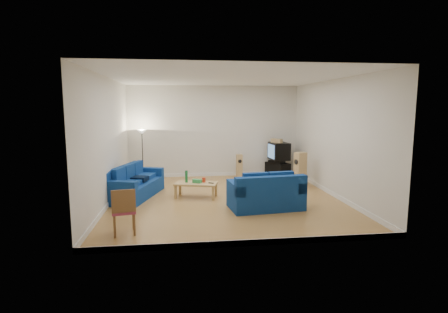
{
  "coord_description": "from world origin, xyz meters",
  "views": [
    {
      "loc": [
        -1.18,
        -9.07,
        2.44
      ],
      "look_at": [
        0.0,
        0.4,
        1.1
      ],
      "focal_mm": 28.0,
      "sensor_mm": 36.0,
      "label": 1
    }
  ],
  "objects": [
    {
      "name": "remote",
      "position": [
        -0.38,
        0.14,
        0.42
      ],
      "size": [
        0.15,
        0.12,
        0.02
      ],
      "primitive_type": "cube",
      "rotation": [
        0.0,
        0.0,
        -0.58
      ],
      "color": "black",
      "rests_on": "coffee_table"
    },
    {
      "name": "speaker_right",
      "position": [
        2.45,
        1.12,
        0.54
      ],
      "size": [
        0.39,
        0.35,
        1.09
      ],
      "rotation": [
        0.0,
        0.0,
        -1.2
      ],
      "color": "tan",
      "rests_on": "ground"
    },
    {
      "name": "bottle",
      "position": [
        -1.04,
        0.35,
        0.57
      ],
      "size": [
        0.09,
        0.09,
        0.32
      ],
      "primitive_type": "cylinder",
      "rotation": [
        0.0,
        0.0,
        -0.14
      ],
      "color": "#197233",
      "rests_on": "coffee_table"
    },
    {
      "name": "av_receiver",
      "position": [
        2.14,
        2.65,
        0.58
      ],
      "size": [
        0.61,
        0.61,
        0.11
      ],
      "primitive_type": "cube",
      "rotation": [
        0.0,
        0.0,
        -0.78
      ],
      "color": "black",
      "rests_on": "tv_stand"
    },
    {
      "name": "coffee_table",
      "position": [
        -0.79,
        0.27,
        0.36
      ],
      "size": [
        1.24,
        0.84,
        0.41
      ],
      "rotation": [
        0.0,
        0.0,
        -0.27
      ],
      "color": "tan",
      "rests_on": "ground"
    },
    {
      "name": "tv_stand",
      "position": [
        2.19,
        2.7,
        0.26
      ],
      "size": [
        0.79,
        0.97,
        0.52
      ],
      "primitive_type": "cube",
      "rotation": [
        0.0,
        0.0,
        -1.13
      ],
      "color": "black",
      "rests_on": "ground"
    },
    {
      "name": "tissue_box",
      "position": [
        -0.76,
        0.25,
        0.46
      ],
      "size": [
        0.26,
        0.22,
        0.1
      ],
      "primitive_type": "cube",
      "rotation": [
        0.0,
        0.0,
        -0.5
      ],
      "color": "green",
      "rests_on": "coffee_table"
    },
    {
      "name": "sofa_loveseat",
      "position": [
        0.85,
        -1.03,
        0.33
      ],
      "size": [
        1.83,
        1.15,
        0.86
      ],
      "rotation": [
        0.0,
        0.0,
        0.11
      ],
      "color": "navy",
      "rests_on": "ground"
    },
    {
      "name": "red_canister",
      "position": [
        -0.57,
        0.3,
        0.48
      ],
      "size": [
        0.13,
        0.13,
        0.13
      ],
      "primitive_type": "cylinder",
      "rotation": [
        0.0,
        0.0,
        -0.67
      ],
      "color": "red",
      "rests_on": "coffee_table"
    },
    {
      "name": "floor_lamp",
      "position": [
        -2.45,
        2.7,
        1.42
      ],
      "size": [
        0.29,
        0.29,
        1.71
      ],
      "color": "black",
      "rests_on": "ground"
    },
    {
      "name": "centre_speaker",
      "position": [
        2.13,
        2.7,
        1.3
      ],
      "size": [
        0.37,
        0.4,
        0.14
      ],
      "primitive_type": "cube",
      "rotation": [
        0.0,
        0.0,
        -0.87
      ],
      "color": "tan",
      "rests_on": "television"
    },
    {
      "name": "speaker_left",
      "position": [
        0.82,
        2.7,
        0.42
      ],
      "size": [
        0.2,
        0.26,
        0.84
      ],
      "rotation": [
        0.0,
        0.0,
        0.0
      ],
      "color": "tan",
      "rests_on": "ground"
    },
    {
      "name": "room",
      "position": [
        0.0,
        0.0,
        1.54
      ],
      "size": [
        6.01,
        6.51,
        3.21
      ],
      "color": "olive",
      "rests_on": "ground"
    },
    {
      "name": "dining_chair",
      "position": [
        -2.29,
        -2.4,
        0.51
      ],
      "size": [
        0.51,
        0.51,
        0.92
      ],
      "rotation": [
        0.0,
        0.0,
        0.18
      ],
      "color": "brown",
      "rests_on": "ground"
    },
    {
      "name": "sofa_three_seat",
      "position": [
        -2.51,
        0.57,
        0.31
      ],
      "size": [
        1.51,
        2.33,
        0.83
      ],
      "rotation": [
        0.0,
        0.0,
        -1.86
      ],
      "color": "navy",
      "rests_on": "ground"
    },
    {
      "name": "television",
      "position": [
        2.22,
        2.72,
        0.93
      ],
      "size": [
        0.65,
        0.82,
        0.6
      ],
      "rotation": [
        0.0,
        0.0,
        -1.48
      ],
      "color": "black",
      "rests_on": "av_receiver"
    }
  ]
}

